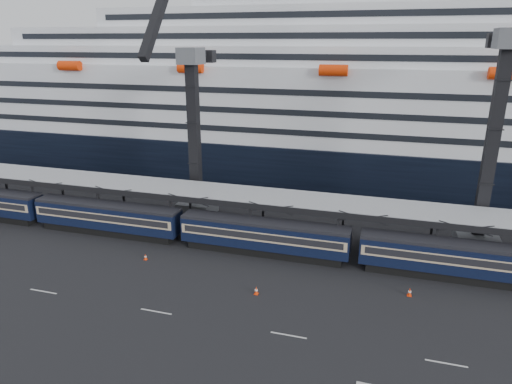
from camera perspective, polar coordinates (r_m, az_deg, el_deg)
ground at (r=41.98m, az=8.08°, el=-14.70°), size 260.00×260.00×0.00m
lane_markings at (r=37.66m, az=19.90°, el=-20.13°), size 111.00×4.27×0.02m
train at (r=50.29m, az=4.70°, el=-5.84°), size 133.05×3.00×4.05m
canopy at (r=52.21m, az=10.70°, el=-1.57°), size 130.00×6.25×5.53m
cruise_ship at (r=81.82m, az=12.76°, el=10.62°), size 214.09×28.84×34.00m
crane_dark_near at (r=59.87m, az=-7.92°, el=7.77°), size 4.50×17.75×35.08m
crane_dark_mid at (r=54.44m, az=27.63°, el=6.33°), size 4.50×18.24×39.64m
traffic_cone_b at (r=51.76m, az=-13.66°, el=-7.87°), size 0.35×0.35×0.71m
traffic_cone_c at (r=44.02m, az=0.03°, el=-12.19°), size 0.40×0.40×0.81m
traffic_cone_d at (r=46.07m, az=18.65°, el=-11.75°), size 0.41×0.41×0.83m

